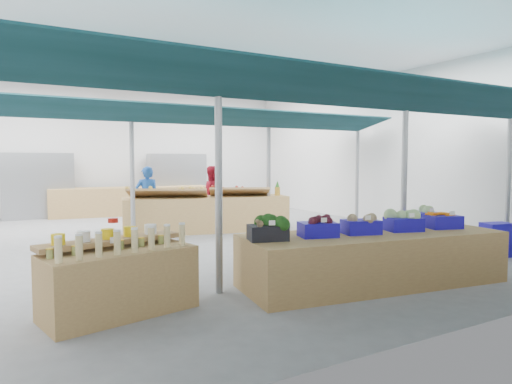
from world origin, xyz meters
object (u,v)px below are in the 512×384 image
Objects in this scene: crate_stack at (497,240)px; bottle_shelf at (118,278)px; fruit_counter at (207,214)px; vendor_right at (211,195)px; veg_counter at (373,258)px; vendor_left at (147,198)px.

bottle_shelf is at bearing 177.98° from crate_stack.
crate_stack is at bearing -44.25° from fruit_counter.
crate_stack is (3.54, -5.43, -0.12)m from fruit_counter.
bottle_shelf is 1.11× the size of vendor_right.
bottle_shelf is 6.19m from fruit_counter.
bottle_shelf reaches higher than fruit_counter.
fruit_counter reaches higher than veg_counter.
bottle_shelf is 2.90× the size of crate_stack.
bottle_shelf reaches higher than veg_counter.
vendor_left is (2.17, 6.29, 0.40)m from bottle_shelf.
bottle_shelf is 0.47× the size of veg_counter.
vendor_right is at bearing 45.99° from bottle_shelf.
veg_counter is at bearing -75.92° from fruit_counter.
veg_counter is 5.71m from fruit_counter.
veg_counter is 6.84m from vendor_right.
bottle_shelf is 3.55m from veg_counter.
fruit_counter is 1.67m from vendor_left.
crate_stack is at bearing 138.62° from vendor_left.
vendor_left is at bearing 125.98° from crate_stack.
crate_stack is (3.40, 0.28, -0.06)m from veg_counter.
veg_counter is at bearing -20.19° from bottle_shelf.
vendor_right is at bearing 74.03° from fruit_counter.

